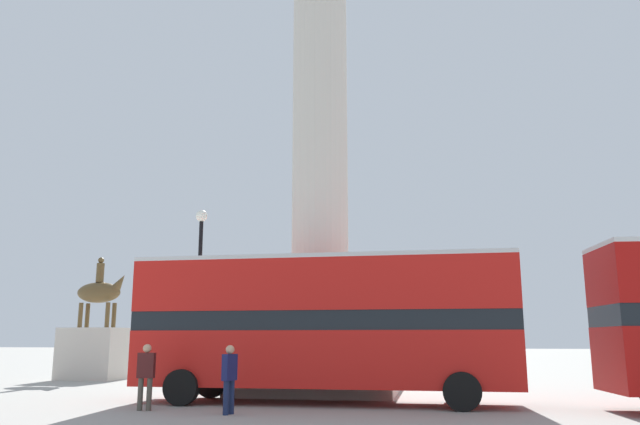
# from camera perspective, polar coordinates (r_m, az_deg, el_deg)

# --- Properties ---
(ground_plane) EXTENTS (200.00, 200.00, 0.00)m
(ground_plane) POSITION_cam_1_polar(r_m,az_deg,el_deg) (22.68, 0.00, -16.12)
(ground_plane) COLOR #9E9B93
(monument_column) EXTENTS (5.44, 5.44, 24.23)m
(monument_column) POSITION_cam_1_polar(r_m,az_deg,el_deg) (23.59, 0.00, 5.24)
(monument_column) COLOR beige
(monument_column) RESTS_ON ground_plane
(bus_a) EXTENTS (11.02, 2.80, 4.22)m
(bus_a) POSITION_cam_1_polar(r_m,az_deg,el_deg) (18.64, 0.35, -9.94)
(bus_a) COLOR red
(bus_a) RESTS_ON ground_plane
(equestrian_statue) EXTENTS (3.04, 2.23, 5.62)m
(equestrian_statue) POSITION_cam_1_polar(r_m,az_deg,el_deg) (31.15, -19.83, -11.19)
(equestrian_statue) COLOR beige
(equestrian_statue) RESTS_ON ground_plane
(street_lamp) EXTENTS (0.42, 0.42, 6.34)m
(street_lamp) POSITION_cam_1_polar(r_m,az_deg,el_deg) (22.24, -11.02, -6.94)
(street_lamp) COLOR black
(street_lamp) RESTS_ON ground_plane
(pedestrian_near_lamp) EXTENTS (0.30, 0.47, 1.68)m
(pedestrian_near_lamp) POSITION_cam_1_polar(r_m,az_deg,el_deg) (16.27, -8.29, -14.53)
(pedestrian_near_lamp) COLOR #192347
(pedestrian_near_lamp) RESTS_ON ground_plane
(pedestrian_by_plinth) EXTENTS (0.46, 0.22, 1.70)m
(pedestrian_by_plinth) POSITION_cam_1_polar(r_m,az_deg,el_deg) (17.58, -15.63, -13.96)
(pedestrian_by_plinth) COLOR #4C473D
(pedestrian_by_plinth) RESTS_ON ground_plane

